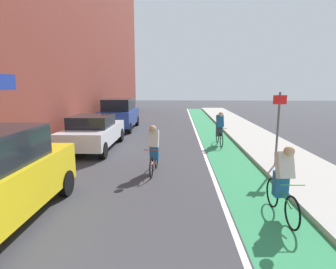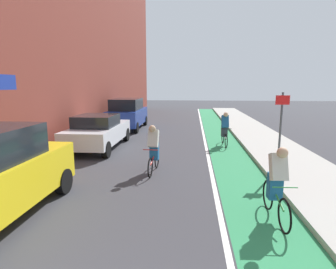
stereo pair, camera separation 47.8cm
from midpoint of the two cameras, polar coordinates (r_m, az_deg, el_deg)
ground_plane at (r=14.41m, az=-2.89°, el=-1.18°), size 76.20×76.20×0.00m
bike_lane_paint at (r=16.42m, az=8.26°, el=0.13°), size 1.60×34.63×0.00m
lane_divider_stripe at (r=16.35m, az=5.12°, el=0.15°), size 0.12×34.63×0.00m
sidewalk_right at (r=16.76m, az=15.34°, el=0.31°), size 2.55×34.63×0.14m
building_facade_left at (r=17.89m, az=-22.18°, el=22.02°), size 4.15×34.63×13.46m
parked_sedan_white at (r=12.79m, az=-16.18°, el=0.55°), size 1.96×4.50×1.53m
parked_suv_blue at (r=18.17m, az=-10.68°, el=4.25°), size 2.00×4.47×1.98m
cyclist_lead at (r=6.37m, az=20.60°, el=-8.64°), size 0.48×1.73×1.62m
cyclist_mid at (r=8.97m, az=-4.46°, el=-2.92°), size 0.48×1.68×1.59m
cyclist_trailing at (r=13.32m, az=9.60°, el=1.28°), size 0.48×1.70×1.61m
street_sign_post at (r=9.88m, az=20.51°, el=2.44°), size 0.44×0.07×2.47m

